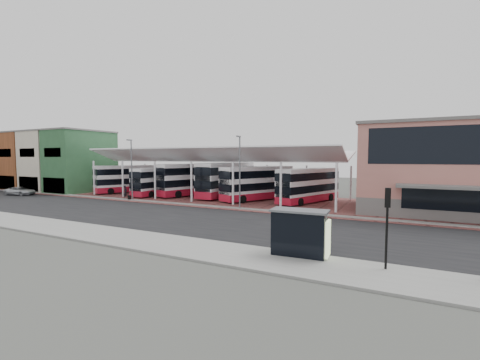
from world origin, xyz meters
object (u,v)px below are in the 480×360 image
(bus_2, at_px, (193,180))
(pedestrian, at_px, (125,192))
(traffic_signal_west, at_px, (387,215))
(bus_shelter, at_px, (303,228))
(bus_4, at_px, (258,183))
(bus_0, at_px, (129,179))
(terminal, at_px, (457,168))
(bus_1, at_px, (160,181))
(bus_3, at_px, (227,180))
(bus_5, at_px, (309,186))
(silver_car, at_px, (20,191))

(bus_2, height_order, pedestrian, bus_2)
(traffic_signal_west, bearing_deg, bus_shelter, 175.24)
(bus_4, xyz_separation_m, bus_shelter, (12.15, -21.69, -0.51))
(bus_0, height_order, pedestrian, bus_0)
(bus_2, bearing_deg, terminal, 16.97)
(bus_1, xyz_separation_m, bus_3, (10.04, 2.73, 0.40))
(bus_1, height_order, bus_5, bus_5)
(terminal, distance_m, bus_2, 33.02)
(terminal, relative_size, bus_shelter, 5.51)
(bus_1, relative_size, bus_shelter, 3.01)
(bus_2, bearing_deg, traffic_signal_west, -21.54)
(bus_0, distance_m, bus_1, 6.94)
(bus_2, relative_size, silver_car, 2.60)
(bus_0, relative_size, bus_4, 0.99)
(bus_5, bearing_deg, bus_4, -153.40)
(bus_2, height_order, bus_5, bus_2)
(bus_3, distance_m, traffic_signal_west, 32.14)
(bus_2, distance_m, bus_5, 17.50)
(bus_4, relative_size, silver_car, 2.40)
(bus_0, distance_m, bus_2, 11.79)
(terminal, height_order, bus_3, terminal)
(bus_3, xyz_separation_m, bus_shelter, (17.75, -23.31, -0.74))
(traffic_signal_west, bearing_deg, bus_2, 137.16)
(bus_4, xyz_separation_m, bus_5, (6.67, 0.76, -0.09))
(terminal, bearing_deg, bus_1, -178.18)
(bus_shelter, bearing_deg, pedestrian, 149.94)
(bus_4, height_order, bus_5, bus_4)
(bus_1, height_order, bus_shelter, bus_1)
(traffic_signal_west, bearing_deg, bus_3, 129.99)
(bus_0, height_order, bus_3, bus_3)
(silver_car, bearing_deg, pedestrian, -88.85)
(bus_3, xyz_separation_m, traffic_signal_west, (21.99, -23.43, 0.36))
(bus_2, relative_size, bus_5, 1.11)
(pedestrian, bearing_deg, bus_3, -75.30)
(bus_4, height_order, traffic_signal_west, bus_4)
(bus_0, distance_m, bus_shelter, 40.66)
(traffic_signal_west, bearing_deg, bus_5, 110.11)
(bus_3, bearing_deg, bus_2, -167.34)
(bus_4, xyz_separation_m, traffic_signal_west, (16.39, -21.81, 0.58))
(bus_5, distance_m, bus_shelter, 23.12)
(bus_5, distance_m, traffic_signal_west, 24.58)
(pedestrian, xyz_separation_m, traffic_signal_west, (33.30, -15.02, 1.90))
(terminal, bearing_deg, bus_3, 176.84)
(bus_3, distance_m, bus_shelter, 29.31)
(bus_1, relative_size, silver_car, 2.23)
(bus_4, relative_size, bus_5, 1.02)
(bus_0, height_order, bus_2, bus_2)
(bus_4, bearing_deg, bus_3, -169.79)
(bus_1, relative_size, bus_5, 0.95)
(bus_shelter, bearing_deg, bus_1, 140.56)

